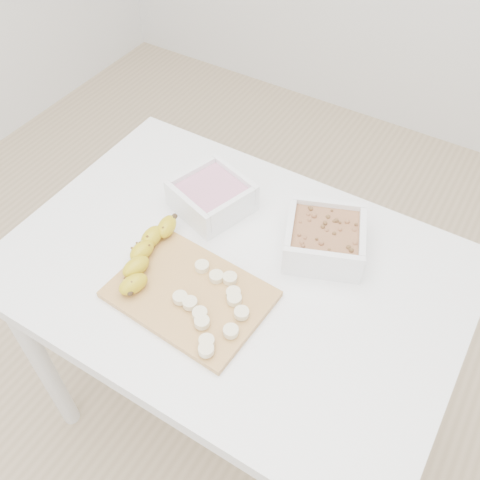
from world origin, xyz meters
The scene contains 7 objects.
ground centered at (0.00, 0.00, 0.00)m, with size 3.50×3.50×0.00m, color #C6AD89.
table centered at (0.00, 0.00, 0.65)m, with size 1.00×0.70×0.75m.
bowl_yogurt centered at (-0.14, 0.13, 0.79)m, with size 0.20×0.20×0.07m.
bowl_granola centered at (0.15, 0.15, 0.79)m, with size 0.22×0.22×0.08m.
cutting_board centered at (-0.03, -0.11, 0.76)m, with size 0.32×0.23×0.01m, color tan.
banana centered at (-0.16, -0.09, 0.78)m, with size 0.06×0.22×0.04m, color #B7A014, non-canonical shape.
banana_slices centered at (0.03, -0.12, 0.77)m, with size 0.17×0.20×0.02m.
Camera 1 is at (0.40, -0.62, 1.67)m, focal length 40.00 mm.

